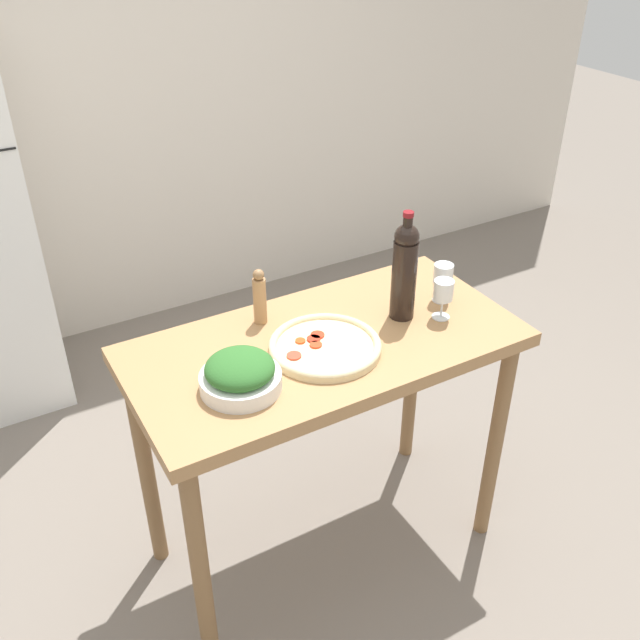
# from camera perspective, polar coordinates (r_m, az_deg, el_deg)

# --- Properties ---
(ground_plane) EXTENTS (14.00, 14.00, 0.00)m
(ground_plane) POSITION_cam_1_polar(r_m,az_deg,el_deg) (2.93, 0.32, -17.26)
(ground_plane) COLOR slate
(wall_back) EXTENTS (6.40, 0.08, 2.60)m
(wall_back) POSITION_cam_1_polar(r_m,az_deg,el_deg) (3.87, -15.39, 17.47)
(wall_back) COLOR silver
(wall_back) RESTS_ON ground_plane
(prep_counter) EXTENTS (1.27, 0.63, 0.95)m
(prep_counter) POSITION_cam_1_polar(r_m,az_deg,el_deg) (2.36, 0.38, -4.28)
(prep_counter) COLOR #A87A4C
(prep_counter) RESTS_ON ground_plane
(wine_bottle) EXTENTS (0.08, 0.08, 0.38)m
(wine_bottle) POSITION_cam_1_polar(r_m,az_deg,el_deg) (2.34, 6.76, 4.08)
(wine_bottle) COLOR black
(wine_bottle) RESTS_ON prep_counter
(wine_glass_near) EXTENTS (0.07, 0.07, 0.14)m
(wine_glass_near) POSITION_cam_1_polar(r_m,az_deg,el_deg) (2.39, 9.84, 2.21)
(wine_glass_near) COLOR silver
(wine_glass_near) RESTS_ON prep_counter
(wine_glass_far) EXTENTS (0.07, 0.07, 0.14)m
(wine_glass_far) POSITION_cam_1_polar(r_m,az_deg,el_deg) (2.49, 9.82, 3.50)
(wine_glass_far) COLOR silver
(wine_glass_far) RESTS_ON prep_counter
(pepper_mill) EXTENTS (0.04, 0.04, 0.20)m
(pepper_mill) POSITION_cam_1_polar(r_m,az_deg,el_deg) (2.34, -4.85, 1.83)
(pepper_mill) COLOR #AD7F51
(pepper_mill) RESTS_ON prep_counter
(salad_bowl) EXTENTS (0.24, 0.24, 0.11)m
(salad_bowl) POSITION_cam_1_polar(r_m,az_deg,el_deg) (2.07, -6.40, -4.34)
(salad_bowl) COLOR white
(salad_bowl) RESTS_ON prep_counter
(homemade_pizza) EXTENTS (0.36, 0.36, 0.03)m
(homemade_pizza) POSITION_cam_1_polar(r_m,az_deg,el_deg) (2.23, 0.39, -2.10)
(homemade_pizza) COLOR beige
(homemade_pizza) RESTS_ON prep_counter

